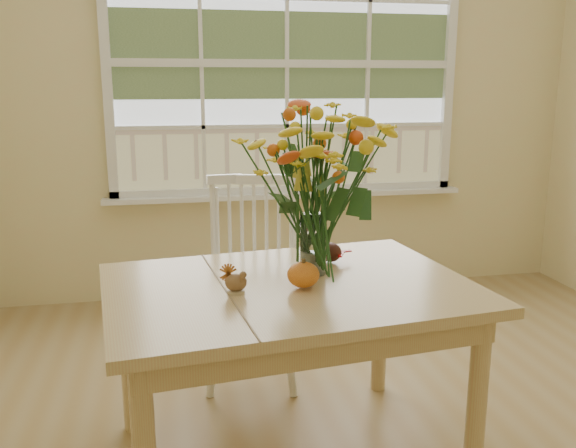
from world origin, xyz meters
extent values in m
cube|color=beige|center=(0.00, 2.25, 1.35)|extent=(4.00, 0.02, 2.70)
cube|color=silver|center=(0.00, 2.23, 1.55)|extent=(2.20, 0.00, 1.60)
cube|color=white|center=(0.00, 2.18, 0.69)|extent=(2.42, 0.12, 0.03)
cube|color=tan|center=(-0.37, 0.30, 0.69)|extent=(1.42, 1.09, 0.04)
cube|color=tan|center=(-0.37, 0.30, 0.62)|extent=(1.29, 0.96, 0.10)
cylinder|color=tan|center=(-0.98, 0.62, 0.33)|extent=(0.07, 0.07, 0.67)
cylinder|color=tan|center=(0.24, -0.01, 0.33)|extent=(0.07, 0.07, 0.67)
cylinder|color=tan|center=(0.16, 0.75, 0.33)|extent=(0.07, 0.07, 0.67)
cube|color=white|center=(-0.41, 0.97, 0.46)|extent=(0.53, 0.51, 0.05)
cube|color=white|center=(-0.38, 1.14, 0.71)|extent=(0.45, 0.13, 0.51)
cylinder|color=white|center=(-0.62, 0.84, 0.22)|extent=(0.04, 0.04, 0.44)
cylinder|color=white|center=(-0.55, 1.16, 0.22)|extent=(0.04, 0.04, 0.44)
cylinder|color=white|center=(-0.28, 0.77, 0.22)|extent=(0.04, 0.04, 0.44)
cylinder|color=white|center=(-0.21, 1.09, 0.22)|extent=(0.04, 0.04, 0.44)
cylinder|color=white|center=(-0.25, 0.41, 0.82)|extent=(0.10, 0.10, 0.23)
ellipsoid|color=#D45A18|center=(-0.33, 0.24, 0.75)|extent=(0.12, 0.12, 0.09)
cylinder|color=#CCB78C|center=(-0.57, 0.24, 0.71)|extent=(0.06, 0.06, 0.01)
ellipsoid|color=brown|center=(-0.57, 0.24, 0.75)|extent=(0.08, 0.07, 0.06)
ellipsoid|color=#38160F|center=(-0.15, 0.53, 0.75)|extent=(0.09, 0.09, 0.08)
camera|label=1|loc=(-0.79, -1.78, 1.42)|focal=38.00mm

